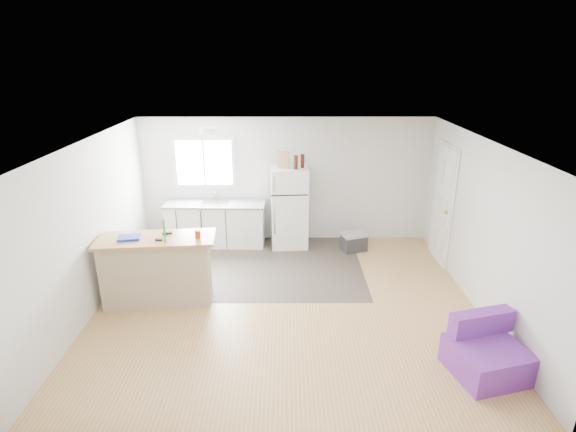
% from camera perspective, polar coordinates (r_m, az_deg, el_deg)
% --- Properties ---
extents(room, '(5.51, 5.01, 2.41)m').
position_cam_1_polar(room, '(6.27, -0.20, -1.58)').
color(room, '#A77C46').
rests_on(room, ground).
extents(vinyl_zone, '(4.05, 2.50, 0.00)m').
position_cam_1_polar(vinyl_zone, '(7.93, -5.48, -6.28)').
color(vinyl_zone, '#372F29').
rests_on(vinyl_zone, floor).
extents(window, '(1.18, 0.06, 0.98)m').
position_cam_1_polar(window, '(8.68, -10.59, 6.68)').
color(window, white).
rests_on(window, back_wall).
extents(interior_door, '(0.11, 0.92, 2.10)m').
position_cam_1_polar(interior_door, '(8.25, 19.07, 1.35)').
color(interior_door, white).
rests_on(interior_door, right_wall).
extents(ceiling_fixture, '(0.30, 0.30, 0.07)m').
position_cam_1_polar(ceiling_fixture, '(7.22, -9.96, 10.61)').
color(ceiling_fixture, white).
rests_on(ceiling_fixture, ceiling).
extents(kitchen_cabinets, '(1.90, 0.64, 1.11)m').
position_cam_1_polar(kitchen_cabinets, '(8.71, -9.12, -0.92)').
color(kitchen_cabinets, white).
rests_on(kitchen_cabinets, floor).
extents(peninsula, '(1.72, 0.78, 1.02)m').
position_cam_1_polar(peninsula, '(6.89, -16.27, -6.54)').
color(peninsula, tan).
rests_on(peninsula, floor).
extents(refrigerator, '(0.71, 0.68, 1.53)m').
position_cam_1_polar(refrigerator, '(8.45, 0.14, 1.12)').
color(refrigerator, white).
rests_on(refrigerator, floor).
extents(cooler, '(0.53, 0.44, 0.35)m').
position_cam_1_polar(cooler, '(8.51, 8.38, -3.20)').
color(cooler, '#2D2C2F').
rests_on(cooler, floor).
extents(purple_seat, '(0.95, 0.92, 0.65)m').
position_cam_1_polar(purple_seat, '(5.89, 23.85, -15.67)').
color(purple_seat, '#6A2D95').
rests_on(purple_seat, floor).
extents(cleaner_jug, '(0.16, 0.14, 0.30)m').
position_cam_1_polar(cleaner_jug, '(6.87, -10.36, -9.77)').
color(cleaner_jug, silver).
rests_on(cleaner_jug, floor).
extents(mop, '(0.28, 0.39, 1.40)m').
position_cam_1_polar(mop, '(6.88, -15.76, -9.26)').
color(mop, green).
rests_on(mop, floor).
extents(red_cup, '(0.10, 0.10, 0.12)m').
position_cam_1_polar(red_cup, '(6.50, -11.39, -2.26)').
color(red_cup, red).
rests_on(red_cup, peninsula).
extents(blue_tray, '(0.34, 0.27, 0.04)m').
position_cam_1_polar(blue_tray, '(6.75, -19.53, -2.61)').
color(blue_tray, '#142BC2').
rests_on(blue_tray, peninsula).
extents(tool_a, '(0.15, 0.08, 0.03)m').
position_cam_1_polar(tool_a, '(6.76, -15.08, -2.11)').
color(tool_a, black).
rests_on(tool_a, peninsula).
extents(tool_b, '(0.10, 0.05, 0.03)m').
position_cam_1_polar(tool_b, '(6.56, -16.08, -2.91)').
color(tool_b, black).
rests_on(tool_b, peninsula).
extents(cardboard_box, '(0.21, 0.13, 0.30)m').
position_cam_1_polar(cardboard_box, '(8.18, -0.60, 7.15)').
color(cardboard_box, tan).
rests_on(cardboard_box, refrigerator).
extents(bottle_left, '(0.09, 0.09, 0.25)m').
position_cam_1_polar(bottle_left, '(8.10, 1.01, 6.83)').
color(bottle_left, '#37140A').
rests_on(bottle_left, refrigerator).
extents(bottle_right, '(0.09, 0.09, 0.25)m').
position_cam_1_polar(bottle_right, '(8.21, 1.85, 7.01)').
color(bottle_right, '#37140A').
rests_on(bottle_right, refrigerator).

